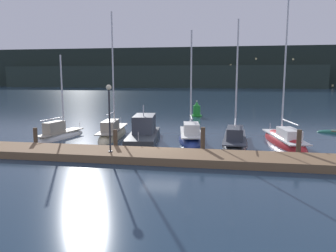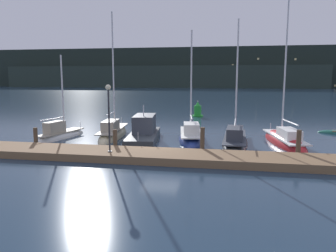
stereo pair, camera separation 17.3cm
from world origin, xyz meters
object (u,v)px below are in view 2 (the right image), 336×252
object	(u,v)px
sailboat_berth_5	(235,142)
dock_lamppost	(109,107)
rowboat_adrift	(336,133)
motorboat_berth_3	(144,137)
sailboat_berth_2	(113,135)
channel_buoy	(198,111)
sailboat_berth_1	(60,136)
sailboat_berth_6	(284,142)
sailboat_berth_4	(191,139)

from	to	relation	value
sailboat_berth_5	dock_lamppost	distance (m)	9.93
rowboat_adrift	motorboat_berth_3	bearing A→B (deg)	-158.91
sailboat_berth_2	sailboat_berth_5	size ratio (longest dim) A/B	1.13
channel_buoy	dock_lamppost	xyz separation A→B (m)	(-3.24, -22.17, 2.37)
sailboat_berth_2	channel_buoy	size ratio (longest dim) A/B	5.50
motorboat_berth_3	sailboat_berth_1	bearing A→B (deg)	-177.94
sailboat_berth_5	sailboat_berth_6	bearing A→B (deg)	10.34
sailboat_berth_5	dock_lamppost	size ratio (longest dim) A/B	2.41
sailboat_berth_5	sailboat_berth_4	bearing A→B (deg)	168.45
motorboat_berth_3	sailboat_berth_4	distance (m)	3.62
sailboat_berth_2	dock_lamppost	size ratio (longest dim) A/B	2.72
dock_lamppost	sailboat_berth_6	bearing A→B (deg)	31.01
sailboat_berth_4	sailboat_berth_5	distance (m)	3.36
sailboat_berth_5	dock_lamppost	xyz separation A→B (m)	(-7.39, -5.94, 2.94)
sailboat_berth_1	sailboat_berth_2	distance (m)	4.15
sailboat_berth_5	channel_buoy	bearing A→B (deg)	104.33
sailboat_berth_2	sailboat_berth_6	world-z (taller)	sailboat_berth_6
sailboat_berth_1	sailboat_berth_6	world-z (taller)	sailboat_berth_6
motorboat_berth_3	sailboat_berth_5	size ratio (longest dim) A/B	0.78
sailboat_berth_1	motorboat_berth_3	bearing A→B (deg)	2.06
sailboat_berth_1	dock_lamppost	xyz separation A→B (m)	(6.24, -5.70, 2.94)
sailboat_berth_4	rowboat_adrift	size ratio (longest dim) A/B	2.88
sailboat_berth_2	rowboat_adrift	bearing A→B (deg)	14.32
sailboat_berth_4	sailboat_berth_6	distance (m)	6.87
sailboat_berth_1	sailboat_berth_2	world-z (taller)	sailboat_berth_2
sailboat_berth_2	motorboat_berth_3	size ratio (longest dim) A/B	1.45
sailboat_berth_2	sailboat_berth_6	distance (m)	13.36
sailboat_berth_1	dock_lamppost	bearing A→B (deg)	-42.39
motorboat_berth_3	rowboat_adrift	bearing A→B (deg)	21.09
sailboat_berth_4	channel_buoy	world-z (taller)	sailboat_berth_4
channel_buoy	dock_lamppost	size ratio (longest dim) A/B	0.49
rowboat_adrift	sailboat_berth_6	bearing A→B (deg)	-133.84
sailboat_berth_5	sailboat_berth_6	xyz separation A→B (m)	(3.58, 0.65, -0.05)
sailboat_berth_1	sailboat_berth_6	bearing A→B (deg)	2.98
sailboat_berth_5	rowboat_adrift	distance (m)	10.58
sailboat_berth_1	rowboat_adrift	bearing A→B (deg)	15.61
sailboat_berth_6	dock_lamppost	world-z (taller)	sailboat_berth_6
sailboat_berth_4	sailboat_berth_6	world-z (taller)	sailboat_berth_6
motorboat_berth_3	sailboat_berth_6	world-z (taller)	sailboat_berth_6
sailboat_berth_1	sailboat_berth_4	size ratio (longest dim) A/B	0.80
motorboat_berth_3	dock_lamppost	distance (m)	6.59
sailboat_berth_2	sailboat_berth_4	bearing A→B (deg)	-5.36
sailboat_berth_2	dock_lamppost	distance (m)	8.16
dock_lamppost	sailboat_berth_1	bearing A→B (deg)	137.61
channel_buoy	rowboat_adrift	distance (m)	16.45
channel_buoy	rowboat_adrift	xyz separation A→B (m)	(12.86, -10.23, -0.72)
channel_buoy	rowboat_adrift	world-z (taller)	channel_buoy
motorboat_berth_3	rowboat_adrift	distance (m)	16.68
channel_buoy	sailboat_berth_5	bearing A→B (deg)	-75.67
sailboat_berth_1	dock_lamppost	world-z (taller)	sailboat_berth_1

